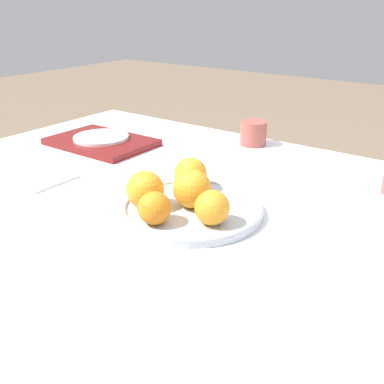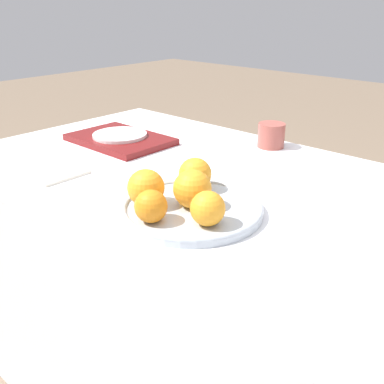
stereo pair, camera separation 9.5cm
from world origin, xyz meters
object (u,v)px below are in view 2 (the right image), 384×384
(orange_2, at_px, (192,189))
(serving_tray, at_px, (120,139))
(side_plate, at_px, (120,135))
(orange_1, at_px, (208,208))
(orange_3, at_px, (195,174))
(orange_4, at_px, (151,206))
(napkin, at_px, (58,174))
(orange_0, at_px, (146,188))
(fruit_platter, at_px, (192,209))
(cup_0, at_px, (271,135))

(orange_2, height_order, serving_tray, orange_2)
(side_plate, bearing_deg, orange_2, -23.60)
(orange_1, xyz_separation_m, orange_3, (-0.14, 0.12, 0.00))
(orange_4, bearing_deg, orange_3, 103.69)
(side_plate, xyz_separation_m, napkin, (0.11, -0.30, -0.02))
(napkin, bearing_deg, orange_3, 22.39)
(orange_1, distance_m, napkin, 0.49)
(orange_2, xyz_separation_m, orange_3, (-0.06, 0.07, -0.00))
(orange_0, bearing_deg, side_plate, 146.83)
(orange_2, height_order, napkin, orange_2)
(fruit_platter, height_order, side_plate, side_plate)
(orange_1, distance_m, orange_4, 0.11)
(side_plate, bearing_deg, cup_0, 36.51)
(orange_1, distance_m, orange_2, 0.09)
(napkin, bearing_deg, orange_1, 3.46)
(orange_4, relative_size, serving_tray, 0.21)
(orange_4, relative_size, napkin, 0.49)
(orange_3, distance_m, cup_0, 0.45)
(fruit_platter, xyz_separation_m, orange_1, (0.08, -0.04, 0.04))
(fruit_platter, bearing_deg, serving_tray, 156.25)
(orange_4, bearing_deg, orange_1, 35.16)
(fruit_platter, bearing_deg, orange_0, -144.10)
(napkin, bearing_deg, orange_0, 1.88)
(fruit_platter, xyz_separation_m, orange_0, (-0.08, -0.06, 0.04))
(orange_4, distance_m, napkin, 0.40)
(orange_0, distance_m, side_plate, 0.53)
(side_plate, height_order, cup_0, cup_0)
(orange_2, xyz_separation_m, cup_0, (-0.13, 0.51, -0.02))
(orange_3, relative_size, serving_tray, 0.24)
(fruit_platter, bearing_deg, napkin, -170.47)
(orange_0, relative_size, orange_2, 0.97)
(serving_tray, relative_size, napkin, 2.35)
(fruit_platter, distance_m, cup_0, 0.53)
(orange_4, bearing_deg, orange_2, 82.37)
(side_plate, relative_size, napkin, 1.27)
(orange_0, bearing_deg, napkin, -178.12)
(orange_3, bearing_deg, napkin, -157.61)
(orange_3, height_order, napkin, orange_3)
(orange_3, xyz_separation_m, cup_0, (-0.07, 0.44, -0.02))
(side_plate, bearing_deg, fruit_platter, -23.75)
(orange_1, height_order, cup_0, orange_1)
(orange_1, relative_size, orange_2, 0.85)
(orange_0, xyz_separation_m, orange_1, (0.16, 0.02, -0.01))
(orange_3, bearing_deg, cup_0, 99.67)
(orange_2, bearing_deg, orange_0, -142.81)
(serving_tray, height_order, cup_0, cup_0)
(cup_0, bearing_deg, orange_2, -75.44)
(orange_0, relative_size, cup_0, 0.97)
(orange_2, distance_m, side_plate, 0.57)
(orange_3, height_order, cup_0, orange_3)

